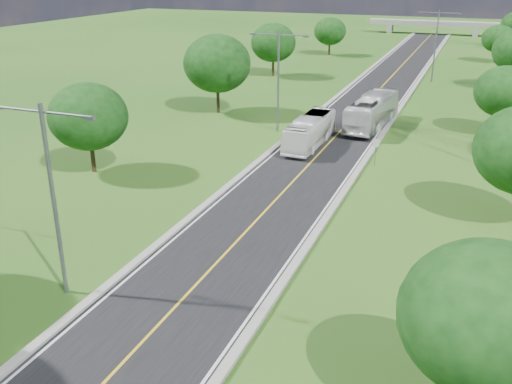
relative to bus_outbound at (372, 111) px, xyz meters
The scene contains 18 objects.
ground 10.39m from the bus_outbound, 104.65° to the left, with size 260.00×260.00×0.00m, color #1F4F16.
road 16.22m from the bus_outbound, 99.25° to the left, with size 8.00×150.00×0.06m, color black.
curb_left 17.40m from the bus_outbound, 113.26° to the left, with size 0.50×150.00×0.22m, color gray.
curb_right 16.08m from the bus_outbound, 84.06° to the left, with size 0.50×150.00×0.22m, color gray.
speed_limit_sign 12.37m from the bus_outbound, 77.84° to the right, with size 0.55×0.09×2.40m.
overpass 89.96m from the bus_outbound, 91.65° to the left, with size 30.00×3.00×3.20m.
streetlight_near_left 39.27m from the bus_outbound, 102.72° to the right, with size 5.90×0.25×10.00m.
streetlight_mid_left 10.85m from the bus_outbound, 149.41° to the right, with size 5.90×0.25×10.00m.
streetlight_far_right 28.45m from the bus_outbound, 83.04° to the left, with size 5.90×0.25×10.00m.
tree_lb 29.02m from the bus_outbound, 130.10° to the right, with size 6.30×6.30×7.33m.
tree_lc 18.02m from the bus_outbound, behind, with size 7.56×7.56×8.79m.
tree_ld 31.09m from the bus_outbound, 129.32° to the left, with size 6.72×6.72×7.82m.
tree_le 50.95m from the bus_outbound, 109.63° to the left, with size 5.88×5.88×6.84m.
tree_ra 41.78m from the bus_outbound, 74.11° to the right, with size 6.30×6.30×7.33m.
tree_rc 12.83m from the bus_outbound, ahead, with size 5.88×5.88×6.84m.
tree_re 51.37m from the bus_outbound, 76.58° to the left, with size 5.46×5.46×6.35m.
bus_outbound is the anchor object (origin of this frame).
bus_inbound 9.60m from the bus_outbound, 115.49° to the right, with size 2.33×9.98×2.78m, color white.
Camera 1 is at (12.59, -8.24, 15.90)m, focal length 40.00 mm.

